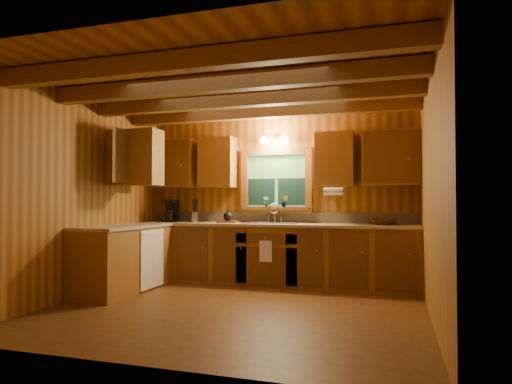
{
  "coord_description": "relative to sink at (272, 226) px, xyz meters",
  "views": [
    {
      "loc": [
        1.74,
        -4.86,
        1.22
      ],
      "look_at": [
        0.0,
        0.8,
        1.35
      ],
      "focal_mm": 31.53,
      "sensor_mm": 36.0,
      "label": 1
    }
  ],
  "objects": [
    {
      "name": "dish_towel",
      "position": [
        0.0,
        -0.34,
        -0.34
      ],
      "size": [
        0.18,
        0.01,
        0.3
      ],
      "primitive_type": "cube",
      "color": "white",
      "rests_on": "base_cabinets"
    },
    {
      "name": "paper_towel_roll",
      "position": [
        0.92,
        -0.07,
        0.51
      ],
      "size": [
        0.27,
        0.11,
        0.11
      ],
      "primitive_type": "cylinder",
      "rotation": [
        0.0,
        1.57,
        0.0
      ],
      "color": "white",
      "rests_on": "upper_cabinets"
    },
    {
      "name": "wall_sconce",
      "position": [
        0.0,
        0.14,
        1.31
      ],
      "size": [
        0.45,
        0.21,
        0.17
      ],
      "color": "black",
      "rests_on": "room"
    },
    {
      "name": "room",
      "position": [
        0.0,
        -1.6,
        0.44
      ],
      "size": [
        4.2,
        4.2,
        4.2
      ],
      "color": "#573415",
      "rests_on": "ground"
    },
    {
      "name": "dishwasher_panel",
      "position": [
        -1.47,
        -0.92,
        -0.43
      ],
      "size": [
        0.02,
        0.6,
        0.8
      ],
      "primitive_type": "cube",
      "color": "white",
      "rests_on": "base_cabinets"
    },
    {
      "name": "ceiling_beams",
      "position": [
        0.0,
        -1.6,
        1.63
      ],
      "size": [
        4.2,
        2.54,
        0.18
      ],
      "color": "brown",
      "rests_on": "room"
    },
    {
      "name": "potted_plant_right",
      "position": [
        0.15,
        0.19,
        0.37
      ],
      "size": [
        0.1,
        0.09,
        0.18
      ],
      "primitive_type": "imported",
      "rotation": [
        0.0,
        0.0,
        0.06
      ],
      "color": "#5C3613",
      "rests_on": "window_sill"
    },
    {
      "name": "base_cabinets",
      "position": [
        -0.49,
        -0.32,
        -0.43
      ],
      "size": [
        4.2,
        2.22,
        0.86
      ],
      "color": "brown",
      "rests_on": "ground"
    },
    {
      "name": "window",
      "position": [
        0.0,
        0.26,
        0.67
      ],
      "size": [
        1.12,
        0.08,
        1.0
      ],
      "color": "brown",
      "rests_on": "room"
    },
    {
      "name": "wicker_basket",
      "position": [
        1.6,
        0.02,
        0.09
      ],
      "size": [
        0.39,
        0.39,
        0.09
      ],
      "primitive_type": "imported",
      "rotation": [
        0.0,
        0.0,
        0.04
      ],
      "color": "#48230C",
      "rests_on": "countertop"
    },
    {
      "name": "upper_cabinets",
      "position": [
        -0.56,
        -0.18,
        0.98
      ],
      "size": [
        4.19,
        1.77,
        0.78
      ],
      "color": "brown",
      "rests_on": "room"
    },
    {
      "name": "window_sill",
      "position": [
        0.0,
        0.22,
        0.26
      ],
      "size": [
        1.06,
        0.14,
        0.04
      ],
      "primitive_type": "cube",
      "color": "brown",
      "rests_on": "room"
    },
    {
      "name": "coffee_maker",
      "position": [
        -1.66,
        -0.02,
        0.22
      ],
      "size": [
        0.2,
        0.26,
        0.36
      ],
      "rotation": [
        0.0,
        0.0,
        0.14
      ],
      "color": "black",
      "rests_on": "countertop"
    },
    {
      "name": "cutting_board",
      "position": [
        -0.69,
        -0.01,
        0.06
      ],
      "size": [
        0.29,
        0.21,
        0.03
      ],
      "primitive_type": "cube",
      "rotation": [
        0.0,
        0.0,
        0.01
      ],
      "color": "#5C3613",
      "rests_on": "countertop"
    },
    {
      "name": "utensil_crock",
      "position": [
        -1.29,
        0.06,
        0.13
      ],
      "size": [
        0.13,
        0.13,
        0.36
      ],
      "rotation": [
        0.0,
        0.0,
        -0.01
      ],
      "color": "silver",
      "rests_on": "countertop"
    },
    {
      "name": "backsplash",
      "position": [
        0.0,
        0.28,
        0.12
      ],
      "size": [
        4.2,
        0.02,
        0.16
      ],
      "primitive_type": "cube",
      "color": "tan",
      "rests_on": "room"
    },
    {
      "name": "sink",
      "position": [
        0.0,
        0.0,
        0.0
      ],
      "size": [
        0.82,
        0.48,
        0.43
      ],
      "color": "silver",
      "rests_on": "countertop"
    },
    {
      "name": "teakettle",
      "position": [
        -0.69,
        -0.01,
        0.14
      ],
      "size": [
        0.14,
        0.14,
        0.18
      ],
      "rotation": [
        0.0,
        0.0,
        -0.13
      ],
      "color": "black",
      "rests_on": "cutting_board"
    },
    {
      "name": "countertop",
      "position": [
        -0.48,
        -0.31,
        0.02
      ],
      "size": [
        4.2,
        2.24,
        0.04
      ],
      "color": "tan",
      "rests_on": "base_cabinets"
    },
    {
      "name": "potted_plant_left",
      "position": [
        -0.14,
        0.19,
        0.37
      ],
      "size": [
        0.1,
        0.08,
        0.17
      ],
      "primitive_type": "imported",
      "rotation": [
        0.0,
        0.0,
        0.25
      ],
      "color": "#5C3613",
      "rests_on": "window_sill"
    }
  ]
}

